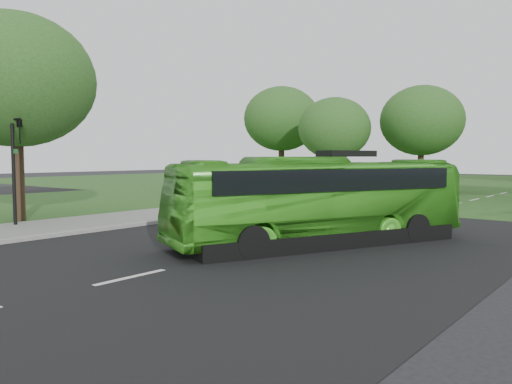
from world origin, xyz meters
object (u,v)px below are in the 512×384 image
tree_side_near (15,81)px  bus (320,200)px  tree_park_a (334,128)px  tree_park_f (281,119)px  tree_park_b (422,121)px  traffic_light (15,158)px

tree_side_near → bus: bearing=14.3°
tree_park_a → tree_park_f: tree_park_f is taller
tree_park_a → tree_side_near: bearing=-95.2°
tree_park_b → tree_side_near: tree_side_near is taller
tree_side_near → tree_park_a: bearing=84.8°
tree_park_a → bus: bearing=-60.8°
tree_park_a → tree_park_b: bearing=40.3°
tree_park_b → tree_park_f: size_ratio=0.90×
tree_side_near → bus: size_ratio=0.89×
tree_park_a → tree_side_near: (-2.17, -23.95, 1.11)m
tree_park_f → tree_side_near: size_ratio=1.03×
bus → tree_side_near: bearing=-141.6°
tree_park_b → traffic_light: (-5.17, -29.60, -2.89)m
tree_side_near → bus: tree_side_near is taller
bus → traffic_light: traffic_light is taller
tree_park_a → tree_park_f: bearing=154.9°
traffic_light → tree_park_f: bearing=87.3°
tree_park_a → tree_park_b: 6.93m
tree_park_b → traffic_light: tree_park_b is taller
tree_park_a → tree_park_b: tree_park_b is taller
tree_park_b → tree_side_near: bearing=-104.7°
tree_park_f → tree_side_near: tree_park_f is taller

